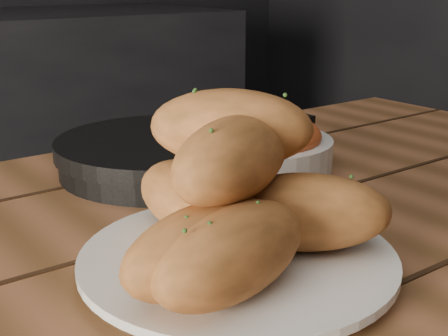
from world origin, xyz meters
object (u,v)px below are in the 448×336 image
(bread_rolls, at_px, (234,199))
(plate, at_px, (238,262))
(skillet, at_px, (165,154))
(bowl, at_px, (256,143))

(bread_rolls, bearing_deg, plate, 35.34)
(skillet, bearing_deg, bowl, -29.03)
(plate, bearing_deg, bread_rolls, -144.66)
(plate, distance_m, bread_rolls, 0.06)
(plate, height_order, bowl, bowl)
(plate, relative_size, skillet, 0.66)
(plate, height_order, skillet, skillet)
(bread_rolls, distance_m, skillet, 0.32)
(plate, distance_m, bowl, 0.31)
(skillet, bearing_deg, bread_rolls, -110.91)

